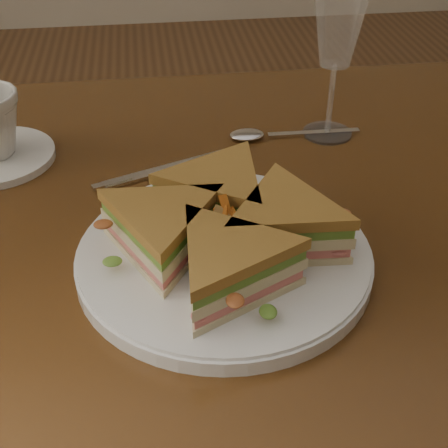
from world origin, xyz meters
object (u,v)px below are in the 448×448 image
Objects in this scene: table at (232,272)px; spoon at (263,135)px; wine_glass at (338,28)px; plate at (224,257)px; knife at (168,169)px; sandwich_wedges at (224,228)px.

spoon is (0.07, 0.17, 0.10)m from table.
plate is at bearing -124.54° from wine_glass.
plate is at bearing -97.59° from knife.
knife is at bearing -151.28° from spoon.
plate is (-0.02, -0.10, 0.11)m from table.
table is at bearing 76.98° from plate.
sandwich_wedges is 1.50× the size of spoon.
wine_glass is (0.18, 0.26, 0.14)m from plate.
table is at bearing 76.98° from sandwich_wedges.
table is 5.85× the size of knife.
plate is 1.10× the size of sandwich_wedges.
knife is at bearing 126.72° from table.
knife is (-0.14, -0.07, -0.00)m from spoon.
sandwich_wedges is (0.00, 0.00, 0.04)m from plate.
spoon reaches higher than knife.
plate is 0.35m from wine_glass.
plate reaches higher than table.
wine_glass is at bearing -4.12° from knife.
sandwich_wedges is 0.20m from knife.
plate is 1.44× the size of wine_glass.
knife is at bearing 103.60° from sandwich_wedges.
spoon is (0.09, 0.27, -0.00)m from plate.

